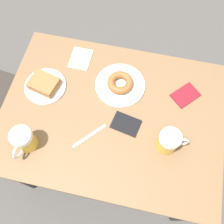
{
  "coord_description": "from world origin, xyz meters",
  "views": [
    {
      "loc": [
        -0.45,
        -0.1,
        1.79
      ],
      "look_at": [
        0.0,
        0.0,
        0.74
      ],
      "focal_mm": 40.0,
      "sensor_mm": 36.0,
      "label": 1
    }
  ],
  "objects_px": {
    "fork": "(89,136)",
    "passport_far_edge": "(126,124)",
    "plate_with_cake": "(45,85)",
    "passport_near_edge": "(185,95)",
    "beer_mug_center": "(24,140)",
    "napkin_folded": "(81,59)",
    "beer_mug_left": "(169,141)",
    "plate_with_donut": "(120,84)"
  },
  "relations": [
    {
      "from": "beer_mug_center",
      "to": "passport_near_edge",
      "type": "relative_size",
      "value": 0.87
    },
    {
      "from": "plate_with_cake",
      "to": "passport_far_edge",
      "type": "xyz_separation_m",
      "value": [
        -0.11,
        -0.42,
        -0.02
      ]
    },
    {
      "from": "passport_far_edge",
      "to": "plate_with_cake",
      "type": "bearing_deg",
      "value": 75.65
    },
    {
      "from": "plate_with_cake",
      "to": "beer_mug_center",
      "type": "height_order",
      "value": "beer_mug_center"
    },
    {
      "from": "beer_mug_center",
      "to": "passport_far_edge",
      "type": "xyz_separation_m",
      "value": [
        0.19,
        -0.4,
        -0.06
      ]
    },
    {
      "from": "beer_mug_left",
      "to": "fork",
      "type": "height_order",
      "value": "beer_mug_left"
    },
    {
      "from": "plate_with_donut",
      "to": "passport_far_edge",
      "type": "relative_size",
      "value": 1.73
    },
    {
      "from": "plate_with_donut",
      "to": "passport_near_edge",
      "type": "bearing_deg",
      "value": -87.44
    },
    {
      "from": "plate_with_cake",
      "to": "napkin_folded",
      "type": "height_order",
      "value": "plate_with_cake"
    },
    {
      "from": "passport_far_edge",
      "to": "plate_with_donut",
      "type": "bearing_deg",
      "value": 19.17
    },
    {
      "from": "plate_with_donut",
      "to": "passport_near_edge",
      "type": "xyz_separation_m",
      "value": [
        0.01,
        -0.32,
        -0.01
      ]
    },
    {
      "from": "plate_with_cake",
      "to": "napkin_folded",
      "type": "bearing_deg",
      "value": -32.33
    },
    {
      "from": "plate_with_donut",
      "to": "passport_far_edge",
      "type": "height_order",
      "value": "plate_with_donut"
    },
    {
      "from": "beer_mug_center",
      "to": "napkin_folded",
      "type": "xyz_separation_m",
      "value": [
        0.49,
        -0.11,
        -0.06
      ]
    },
    {
      "from": "passport_far_edge",
      "to": "napkin_folded",
      "type": "bearing_deg",
      "value": 44.44
    },
    {
      "from": "plate_with_donut",
      "to": "passport_far_edge",
      "type": "bearing_deg",
      "value": -160.83
    },
    {
      "from": "plate_with_donut",
      "to": "napkin_folded",
      "type": "xyz_separation_m",
      "value": [
        0.11,
        0.23,
        -0.01
      ]
    },
    {
      "from": "passport_far_edge",
      "to": "beer_mug_left",
      "type": "bearing_deg",
      "value": -107.16
    },
    {
      "from": "beer_mug_left",
      "to": "beer_mug_center",
      "type": "distance_m",
      "value": 0.61
    },
    {
      "from": "plate_with_donut",
      "to": "napkin_folded",
      "type": "distance_m",
      "value": 0.26
    },
    {
      "from": "passport_near_edge",
      "to": "passport_far_edge",
      "type": "height_order",
      "value": "same"
    },
    {
      "from": "beer_mug_left",
      "to": "passport_near_edge",
      "type": "bearing_deg",
      "value": -12.31
    },
    {
      "from": "passport_near_edge",
      "to": "fork",
      "type": "bearing_deg",
      "value": 126.78
    },
    {
      "from": "passport_near_edge",
      "to": "napkin_folded",
      "type": "bearing_deg",
      "value": 80.01
    },
    {
      "from": "plate_with_donut",
      "to": "beer_mug_left",
      "type": "bearing_deg",
      "value": -134.19
    },
    {
      "from": "beer_mug_left",
      "to": "beer_mug_center",
      "type": "relative_size",
      "value": 1.0
    },
    {
      "from": "plate_with_cake",
      "to": "napkin_folded",
      "type": "relative_size",
      "value": 1.56
    },
    {
      "from": "plate_with_cake",
      "to": "passport_near_edge",
      "type": "bearing_deg",
      "value": -81.6
    },
    {
      "from": "plate_with_donut",
      "to": "beer_mug_center",
      "type": "height_order",
      "value": "beer_mug_center"
    },
    {
      "from": "fork",
      "to": "passport_far_edge",
      "type": "bearing_deg",
      "value": -58.42
    },
    {
      "from": "plate_with_cake",
      "to": "fork",
      "type": "relative_size",
      "value": 1.44
    },
    {
      "from": "napkin_folded",
      "to": "beer_mug_center",
      "type": "bearing_deg",
      "value": 167.79
    },
    {
      "from": "plate_with_donut",
      "to": "plate_with_cake",
      "type": "bearing_deg",
      "value": 103.48
    },
    {
      "from": "passport_near_edge",
      "to": "beer_mug_left",
      "type": "bearing_deg",
      "value": 167.69
    },
    {
      "from": "beer_mug_center",
      "to": "fork",
      "type": "bearing_deg",
      "value": -69.71
    },
    {
      "from": "beer_mug_left",
      "to": "passport_far_edge",
      "type": "height_order",
      "value": "beer_mug_left"
    },
    {
      "from": "plate_with_cake",
      "to": "plate_with_donut",
      "type": "bearing_deg",
      "value": -76.52
    },
    {
      "from": "napkin_folded",
      "to": "passport_near_edge",
      "type": "bearing_deg",
      "value": -99.99
    },
    {
      "from": "beer_mug_center",
      "to": "passport_far_edge",
      "type": "bearing_deg",
      "value": -65.29
    },
    {
      "from": "plate_with_donut",
      "to": "napkin_folded",
      "type": "bearing_deg",
      "value": 64.35
    },
    {
      "from": "beer_mug_left",
      "to": "napkin_folded",
      "type": "xyz_separation_m",
      "value": [
        0.36,
        0.49,
        -0.06
      ]
    },
    {
      "from": "beer_mug_center",
      "to": "passport_near_edge",
      "type": "distance_m",
      "value": 0.77
    }
  ]
}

